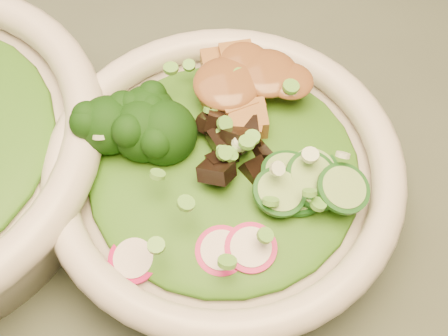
{
  "coord_description": "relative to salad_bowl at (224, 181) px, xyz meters",
  "views": [
    {
      "loc": [
        -0.24,
        -0.19,
        1.19
      ],
      "look_at": [
        -0.21,
        0.04,
        0.81
      ],
      "focal_mm": 50.0,
      "sensor_mm": 36.0,
      "label": 1
    }
  ],
  "objects": [
    {
      "name": "lettuce_bed",
      "position": [
        0.0,
        0.0,
        0.02
      ],
      "size": [
        0.2,
        0.2,
        0.02
      ],
      "primitive_type": "ellipsoid",
      "color": "#225812",
      "rests_on": "salad_bowl"
    },
    {
      "name": "scallion_garnish",
      "position": [
        0.0,
        -0.0,
        0.04
      ],
      "size": [
        0.19,
        0.19,
        0.02
      ],
      "primitive_type": null,
      "color": "#5DAB3C",
      "rests_on": "salad_bowl"
    },
    {
      "name": "mushroom_heap",
      "position": [
        0.0,
        0.01,
        0.03
      ],
      "size": [
        0.09,
        0.09,
        0.04
      ],
      "primitive_type": null,
      "rotation": [
        0.0,
        0.0,
        -0.36
      ],
      "color": "black",
      "rests_on": "salad_bowl"
    },
    {
      "name": "salad_bowl",
      "position": [
        0.0,
        0.0,
        0.0
      ],
      "size": [
        0.26,
        0.26,
        0.07
      ],
      "rotation": [
        0.0,
        0.0,
        -0.36
      ],
      "color": "silver",
      "rests_on": "dining_table"
    },
    {
      "name": "peanut_sauce",
      "position": [
        0.02,
        0.06,
        0.04
      ],
      "size": [
        0.07,
        0.05,
        0.02
      ],
      "primitive_type": "ellipsoid",
      "color": "brown",
      "rests_on": "tofu_cubes"
    },
    {
      "name": "broccoli_florets",
      "position": [
        -0.06,
        0.02,
        0.04
      ],
      "size": [
        0.1,
        0.09,
        0.04
      ],
      "primitive_type": null,
      "rotation": [
        0.0,
        0.0,
        -0.36
      ],
      "color": "black",
      "rests_on": "salad_bowl"
    },
    {
      "name": "radish_slices",
      "position": [
        -0.02,
        -0.06,
        0.02
      ],
      "size": [
        0.11,
        0.07,
        0.02
      ],
      "primitive_type": null,
      "rotation": [
        0.0,
        0.0,
        -0.36
      ],
      "color": "#AE0D4D",
      "rests_on": "salad_bowl"
    },
    {
      "name": "tofu_cubes",
      "position": [
        0.02,
        0.06,
        0.03
      ],
      "size": [
        0.1,
        0.08,
        0.03
      ],
      "primitive_type": null,
      "rotation": [
        0.0,
        0.0,
        -0.36
      ],
      "color": "#A06535",
      "rests_on": "salad_bowl"
    },
    {
      "name": "cucumber_slices",
      "position": [
        0.06,
        -0.02,
        0.03
      ],
      "size": [
        0.09,
        0.09,
        0.03
      ],
      "primitive_type": null,
      "rotation": [
        0.0,
        0.0,
        -0.36
      ],
      "color": "#93C76E",
      "rests_on": "salad_bowl"
    }
  ]
}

